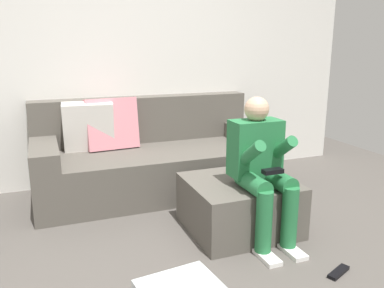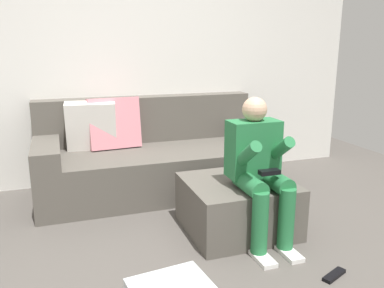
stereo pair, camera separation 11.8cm
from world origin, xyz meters
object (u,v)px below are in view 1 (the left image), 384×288
person_seated (262,165)px  remote_near_ottoman (339,272)px  couch_sectional (150,157)px  ottoman (239,205)px

person_seated → remote_near_ottoman: size_ratio=5.34×
couch_sectional → ottoman: (0.40, -1.06, -0.13)m
ottoman → person_seated: size_ratio=0.75×
couch_sectional → remote_near_ottoman: bearing=-69.4°
ottoman → person_seated: person_seated is taller
couch_sectional → person_seated: person_seated is taller
person_seated → remote_near_ottoman: (0.22, -0.58, -0.54)m
couch_sectional → person_seated: bearing=-69.5°
couch_sectional → remote_near_ottoman: 1.98m
ottoman → person_seated: (0.07, -0.19, 0.36)m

